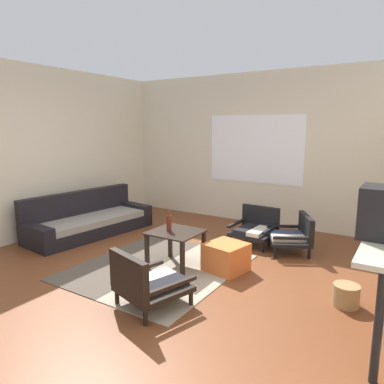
{
  "coord_description": "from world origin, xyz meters",
  "views": [
    {
      "loc": [
        2.45,
        -3.03,
        1.74
      ],
      "look_at": [
        0.06,
        0.77,
        0.92
      ],
      "focal_mm": 33.13,
      "sensor_mm": 36.0,
      "label": 1
    }
  ],
  "objects_px": {
    "armchair_corner": "(294,235)",
    "glass_bottle": "(169,223)",
    "armchair_striped_foreground": "(147,283)",
    "wicker_basket": "(346,295)",
    "armchair_by_window": "(256,227)",
    "ottoman_orange": "(226,257)",
    "coffee_table": "(176,238)",
    "couch": "(88,221)"
  },
  "relations": [
    {
      "from": "armchair_corner",
      "to": "glass_bottle",
      "type": "height_order",
      "value": "glass_bottle"
    },
    {
      "from": "armchair_striped_foreground",
      "to": "wicker_basket",
      "type": "xyz_separation_m",
      "value": [
        1.64,
        1.08,
        -0.15
      ]
    },
    {
      "from": "armchair_by_window",
      "to": "armchair_striped_foreground",
      "type": "xyz_separation_m",
      "value": [
        -0.14,
        -2.41,
        0.01
      ]
    },
    {
      "from": "ottoman_orange",
      "to": "armchair_by_window",
      "type": "bearing_deg",
      "value": 94.8
    },
    {
      "from": "armchair_by_window",
      "to": "armchair_corner",
      "type": "distance_m",
      "value": 0.61
    },
    {
      "from": "ottoman_orange",
      "to": "wicker_basket",
      "type": "distance_m",
      "value": 1.41
    },
    {
      "from": "armchair_striped_foreground",
      "to": "ottoman_orange",
      "type": "distance_m",
      "value": 1.26
    },
    {
      "from": "armchair_striped_foreground",
      "to": "coffee_table",
      "type": "bearing_deg",
      "value": 109.14
    },
    {
      "from": "coffee_table",
      "to": "wicker_basket",
      "type": "distance_m",
      "value": 2.0
    },
    {
      "from": "armchair_striped_foreground",
      "to": "armchair_corner",
      "type": "xyz_separation_m",
      "value": [
        0.74,
        2.34,
        -0.01
      ]
    },
    {
      "from": "armchair_corner",
      "to": "wicker_basket",
      "type": "distance_m",
      "value": 1.55
    },
    {
      "from": "coffee_table",
      "to": "glass_bottle",
      "type": "xyz_separation_m",
      "value": [
        -0.08,
        -0.03,
        0.2
      ]
    },
    {
      "from": "couch",
      "to": "ottoman_orange",
      "type": "xyz_separation_m",
      "value": [
        2.63,
        -0.17,
        -0.04
      ]
    },
    {
      "from": "coffee_table",
      "to": "armchair_corner",
      "type": "distance_m",
      "value": 1.73
    },
    {
      "from": "couch",
      "to": "glass_bottle",
      "type": "xyz_separation_m",
      "value": [
        1.96,
        -0.44,
        0.37
      ]
    },
    {
      "from": "ottoman_orange",
      "to": "coffee_table",
      "type": "bearing_deg",
      "value": -157.99
    },
    {
      "from": "coffee_table",
      "to": "armchair_striped_foreground",
      "type": "height_order",
      "value": "armchair_striped_foreground"
    },
    {
      "from": "ottoman_orange",
      "to": "wicker_basket",
      "type": "height_order",
      "value": "ottoman_orange"
    },
    {
      "from": "couch",
      "to": "wicker_basket",
      "type": "relative_size",
      "value": 8.37
    },
    {
      "from": "glass_bottle",
      "to": "wicker_basket",
      "type": "relative_size",
      "value": 1.0
    },
    {
      "from": "armchair_corner",
      "to": "wicker_basket",
      "type": "xyz_separation_m",
      "value": [
        0.9,
        -1.25,
        -0.15
      ]
    },
    {
      "from": "coffee_table",
      "to": "armchair_corner",
      "type": "bearing_deg",
      "value": 50.9
    },
    {
      "from": "armchair_corner",
      "to": "ottoman_orange",
      "type": "xyz_separation_m",
      "value": [
        -0.5,
        -1.1,
        -0.08
      ]
    },
    {
      "from": "coffee_table",
      "to": "wicker_basket",
      "type": "relative_size",
      "value": 2.37
    },
    {
      "from": "couch",
      "to": "armchair_corner",
      "type": "relative_size",
      "value": 2.69
    },
    {
      "from": "ottoman_orange",
      "to": "glass_bottle",
      "type": "xyz_separation_m",
      "value": [
        -0.66,
        -0.27,
        0.4
      ]
    },
    {
      "from": "couch",
      "to": "armchair_striped_foreground",
      "type": "relative_size",
      "value": 2.8
    },
    {
      "from": "couch",
      "to": "armchair_corner",
      "type": "height_order",
      "value": "couch"
    },
    {
      "from": "ottoman_orange",
      "to": "wicker_basket",
      "type": "xyz_separation_m",
      "value": [
        1.4,
        -0.15,
        -0.07
      ]
    },
    {
      "from": "armchair_corner",
      "to": "wicker_basket",
      "type": "relative_size",
      "value": 3.12
    },
    {
      "from": "couch",
      "to": "armchair_striped_foreground",
      "type": "distance_m",
      "value": 2.77
    },
    {
      "from": "armchair_corner",
      "to": "couch",
      "type": "bearing_deg",
      "value": -163.43
    },
    {
      "from": "ottoman_orange",
      "to": "glass_bottle",
      "type": "relative_size",
      "value": 1.73
    },
    {
      "from": "glass_bottle",
      "to": "armchair_by_window",
      "type": "bearing_deg",
      "value": 68.73
    },
    {
      "from": "ottoman_orange",
      "to": "wicker_basket",
      "type": "relative_size",
      "value": 1.74
    },
    {
      "from": "couch",
      "to": "armchair_by_window",
      "type": "xyz_separation_m",
      "value": [
        2.53,
        1.01,
        0.04
      ]
    },
    {
      "from": "armchair_by_window",
      "to": "armchair_striped_foreground",
      "type": "relative_size",
      "value": 0.82
    },
    {
      "from": "armchair_striped_foreground",
      "to": "armchair_corner",
      "type": "distance_m",
      "value": 2.45
    },
    {
      "from": "couch",
      "to": "armchair_corner",
      "type": "distance_m",
      "value": 3.27
    },
    {
      "from": "wicker_basket",
      "to": "armchair_by_window",
      "type": "bearing_deg",
      "value": 138.38
    },
    {
      "from": "armchair_corner",
      "to": "glass_bottle",
      "type": "distance_m",
      "value": 1.83
    },
    {
      "from": "armchair_by_window",
      "to": "wicker_basket",
      "type": "height_order",
      "value": "armchair_by_window"
    }
  ]
}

